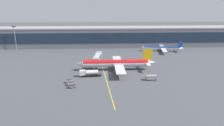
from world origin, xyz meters
The scene contains 12 objects.
ground_plane centered at (0.00, 0.00, 0.00)m, with size 700.00×700.00×0.00m, color #47494F.
apron_lead_in_line centered at (-2.27, 2.00, 0.00)m, with size 0.30×80.00×0.01m, color yellow.
terminal_building centered at (9.79, 73.17, 8.31)m, with size 209.30×21.00×16.58m.
main_airliner centered at (4.56, 5.61, 3.73)m, with size 43.19×34.13×11.35m.
jet_bridge centered at (-5.74, 15.70, 4.72)m, with size 5.34×18.66×6.42m.
fuel_tanker centered at (-9.72, -4.16, 1.75)m, with size 10.97×3.39×3.25m.
crew_van centered at (20.17, -10.78, 1.31)m, with size 5.06×2.25×2.30m.
baggage_cart_0 centered at (-16.08, -18.18, 0.78)m, with size 3.02×2.36×1.48m.
baggage_cart_1 centered at (-17.17, -15.18, 0.78)m, with size 3.02×2.36×1.48m.
baggage_cart_2 centered at (-18.27, -12.17, 0.78)m, with size 3.02×2.36×1.48m.
commuter_jet_far centered at (43.47, 50.08, 2.62)m, with size 32.68×26.28×7.72m.
apron_light_mast_0 centered at (-71.82, 61.21, 11.36)m, with size 2.80×0.50×18.94m.
Camera 1 is at (-3.00, -96.72, 33.61)m, focal length 31.36 mm.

